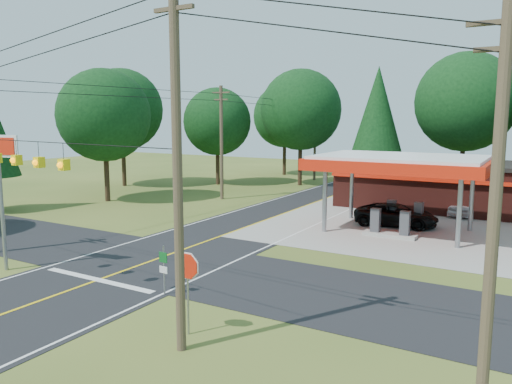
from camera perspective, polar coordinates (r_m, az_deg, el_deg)
The scene contains 16 objects.
ground at distance 26.20m, azimuth -11.71°, elevation -7.70°, with size 120.00×120.00×0.00m, color #43581F.
main_highway at distance 26.20m, azimuth -11.71°, elevation -7.68°, with size 8.00×120.00×0.02m, color black.
cross_road at distance 26.20m, azimuth -11.71°, elevation -7.67°, with size 70.00×7.00×0.02m, color black.
lane_center_yellow at distance 26.19m, azimuth -11.71°, elevation -7.65°, with size 0.15×110.00×0.00m, color yellow.
gas_canopy at distance 32.71m, azimuth 16.13°, elevation 2.96°, with size 10.60×7.40×4.88m.
convenience_store at distance 42.47m, azimuth 20.67°, elevation 0.76°, with size 16.40×7.55×3.80m.
utility_pole_near_right at distance 15.03m, azimuth -8.99°, elevation 3.55°, with size 1.80×0.30×11.50m.
utility_pole_far_left at distance 44.35m, azimuth -3.97°, elevation 5.85°, with size 1.80×0.30×10.00m.
utility_pole_right_b at distance 13.27m, azimuth 25.67°, elevation -1.13°, with size 1.80×0.30×10.00m.
utility_pole_north at distance 58.56m, azimuth 6.75°, elevation 6.01°, with size 0.30×0.30×9.50m.
overhead_beacons at distance 21.99m, azimuth -24.75°, elevation 5.07°, with size 17.04×2.04×1.03m.
treeline_backdrop at distance 45.55m, azimuth 9.71°, elevation 8.70°, with size 70.27×51.59×13.30m.
suv_car at distance 34.76m, azimuth 15.71°, elevation -2.57°, with size 5.41×5.41×1.50m, color black.
sedan_car at distance 40.41m, azimuth 22.89°, elevation -1.39°, with size 4.49×4.49×1.53m, color white.
octagonal_stop_sign at distance 16.84m, azimuth -7.87°, elevation -9.06°, with size 0.98×0.09×2.87m.
route_sign_post at distance 20.90m, azimuth -10.52°, elevation -8.32°, with size 0.43×0.10×2.08m.
Camera 1 is at (17.01, -18.57, 7.22)m, focal length 35.00 mm.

